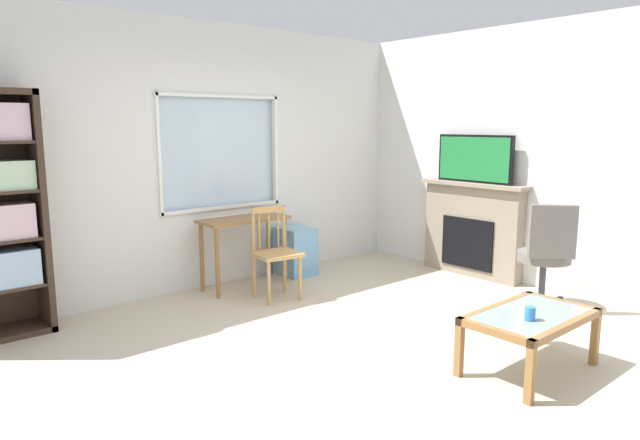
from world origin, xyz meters
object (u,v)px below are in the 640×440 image
at_px(fireplace, 472,229).
at_px(wooden_chair, 275,252).
at_px(plastic_drawer_unit, 295,251).
at_px(desk_under_window, 244,231).
at_px(coffee_table, 530,322).
at_px(sippy_cup, 530,313).
at_px(office_chair, 547,251).
at_px(tv, 475,159).

bearing_deg(fireplace, wooden_chair, 160.94).
height_order(plastic_drawer_unit, fireplace, fireplace).
xyz_separation_m(desk_under_window, coffee_table, (0.36, -3.02, -0.25)).
distance_m(coffee_table, sippy_cup, 0.18).
bearing_deg(wooden_chair, office_chair, -48.64).
bearing_deg(office_chair, plastic_drawer_unit, 111.68).
height_order(wooden_chair, tv, tv).
xyz_separation_m(wooden_chair, coffee_table, (0.34, -2.51, -0.11)).
distance_m(plastic_drawer_unit, coffee_table, 3.09).
bearing_deg(desk_under_window, coffee_table, -83.15).
bearing_deg(tv, fireplace, 0.00).
bearing_deg(wooden_chair, desk_under_window, 92.12).
height_order(wooden_chair, sippy_cup, wooden_chair).
relative_size(wooden_chair, office_chair, 0.90).
bearing_deg(desk_under_window, office_chair, -54.94).
relative_size(plastic_drawer_unit, sippy_cup, 6.05).
xyz_separation_m(office_chair, coffee_table, (-1.34, -0.59, -0.20)).
bearing_deg(sippy_cup, tv, 42.58).
distance_m(fireplace, sippy_cup, 2.69).
bearing_deg(coffee_table, fireplace, 43.24).
distance_m(wooden_chair, office_chair, 2.55).
height_order(fireplace, office_chair, fireplace).
bearing_deg(coffee_table, sippy_cup, -153.65).
height_order(coffee_table, sippy_cup, sippy_cup).
distance_m(desk_under_window, wooden_chair, 0.53).
height_order(wooden_chair, coffee_table, wooden_chair).
height_order(tv, sippy_cup, tv).
bearing_deg(sippy_cup, wooden_chair, 94.69).
bearing_deg(wooden_chair, plastic_drawer_unit, 38.87).
bearing_deg(desk_under_window, wooden_chair, -87.88).
bearing_deg(sippy_cup, desk_under_window, 94.27).
bearing_deg(plastic_drawer_unit, coffee_table, -96.61).
distance_m(desk_under_window, tv, 2.65).
height_order(wooden_chair, office_chair, office_chair).
bearing_deg(plastic_drawer_unit, office_chair, -68.32).
xyz_separation_m(tv, office_chair, (-0.50, -1.15, -0.77)).
bearing_deg(tv, wooden_chair, 160.80).
height_order(office_chair, coffee_table, office_chair).
bearing_deg(fireplace, coffee_table, -136.76).
height_order(plastic_drawer_unit, office_chair, office_chair).
bearing_deg(tv, office_chair, -113.41).
xyz_separation_m(desk_under_window, plastic_drawer_unit, (0.72, 0.05, -0.33)).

